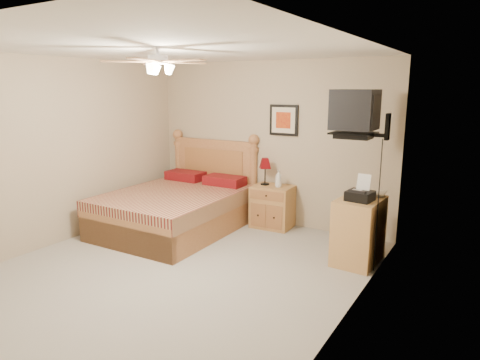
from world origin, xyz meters
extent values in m
plane|color=gray|center=(0.00, 0.00, 0.00)|extent=(4.50, 4.50, 0.00)
cube|color=white|center=(0.00, 0.00, 2.50)|extent=(4.00, 4.50, 0.04)
cube|color=tan|center=(0.00, 2.25, 1.25)|extent=(4.00, 0.04, 2.50)
cube|color=tan|center=(-2.00, 0.00, 1.25)|extent=(0.04, 4.50, 2.50)
cube|color=tan|center=(2.00, 0.00, 1.25)|extent=(0.04, 4.50, 2.50)
cube|color=#A77F41|center=(0.22, 2.00, 0.32)|extent=(0.62, 0.48, 0.64)
imported|color=silver|center=(0.32, 1.99, 0.77)|extent=(0.10, 0.10, 0.26)
cube|color=black|center=(0.27, 2.23, 1.62)|extent=(0.46, 0.04, 0.46)
cube|color=tan|center=(1.73, 1.34, 0.40)|extent=(0.51, 0.70, 0.80)
imported|color=beige|center=(1.74, 1.59, 0.82)|extent=(0.25, 0.30, 0.02)
imported|color=tan|center=(1.76, 1.59, 0.84)|extent=(0.21, 0.28, 0.02)
camera|label=1|loc=(3.06, -3.62, 2.10)|focal=32.00mm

